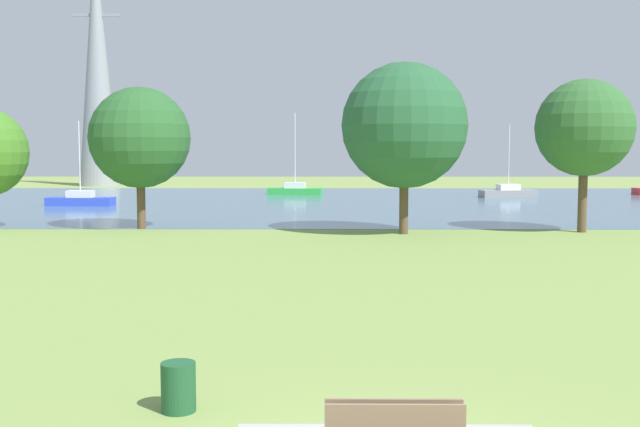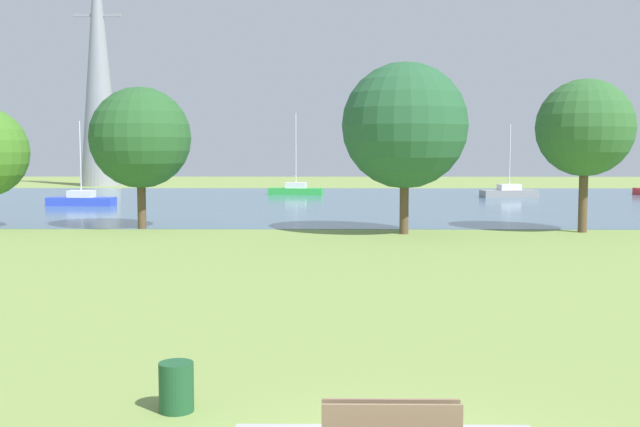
{
  "view_description": "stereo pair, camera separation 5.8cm",
  "coord_description": "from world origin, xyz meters",
  "px_view_note": "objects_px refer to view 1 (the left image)",
  "views": [
    {
      "loc": [
        -0.86,
        -9.65,
        4.25
      ],
      "look_at": [
        -1.15,
        19.57,
        1.73
      ],
      "focal_mm": 43.22,
      "sensor_mm": 36.0,
      "label": 1
    },
    {
      "loc": [
        -0.81,
        -9.65,
        4.25
      ],
      "look_at": [
        -1.15,
        19.57,
        1.73
      ],
      "focal_mm": 43.22,
      "sensor_mm": 36.0,
      "label": 2
    }
  ],
  "objects_px": {
    "tree_west_far": "(140,138)",
    "sailboat_green": "(295,190)",
    "sailboat_gray": "(508,192)",
    "tree_west_near": "(585,128)",
    "electricity_pylon": "(97,62)",
    "litter_bin": "(178,387)",
    "tree_mid_shore": "(405,126)",
    "sailboat_blue": "(81,200)"
  },
  "relations": [
    {
      "from": "electricity_pylon",
      "to": "tree_west_near",
      "type": "bearing_deg",
      "value": -50.77
    },
    {
      "from": "litter_bin",
      "to": "tree_west_near",
      "type": "relative_size",
      "value": 0.1
    },
    {
      "from": "tree_west_far",
      "to": "tree_west_near",
      "type": "relative_size",
      "value": 0.96
    },
    {
      "from": "tree_west_far",
      "to": "electricity_pylon",
      "type": "bearing_deg",
      "value": 108.97
    },
    {
      "from": "sailboat_green",
      "to": "tree_mid_shore",
      "type": "distance_m",
      "value": 32.0
    },
    {
      "from": "litter_bin",
      "to": "tree_west_far",
      "type": "distance_m",
      "value": 29.09
    },
    {
      "from": "sailboat_green",
      "to": "tree_west_far",
      "type": "xyz_separation_m",
      "value": [
        -6.82,
        -28.69,
        4.27
      ]
    },
    {
      "from": "sailboat_blue",
      "to": "tree_mid_shore",
      "type": "relative_size",
      "value": 0.73
    },
    {
      "from": "litter_bin",
      "to": "sailboat_gray",
      "type": "distance_m",
      "value": 56.4
    },
    {
      "from": "tree_west_near",
      "to": "electricity_pylon",
      "type": "bearing_deg",
      "value": 129.23
    },
    {
      "from": "sailboat_blue",
      "to": "tree_west_near",
      "type": "bearing_deg",
      "value": -29.15
    },
    {
      "from": "tree_west_near",
      "to": "tree_mid_shore",
      "type": "bearing_deg",
      "value": -174.66
    },
    {
      "from": "tree_west_far",
      "to": "sailboat_gray",
      "type": "bearing_deg",
      "value": 45.65
    },
    {
      "from": "sailboat_blue",
      "to": "electricity_pylon",
      "type": "distance_m",
      "value": 32.98
    },
    {
      "from": "tree_west_near",
      "to": "litter_bin",
      "type": "bearing_deg",
      "value": -119.84
    },
    {
      "from": "sailboat_gray",
      "to": "litter_bin",
      "type": "bearing_deg",
      "value": -108.39
    },
    {
      "from": "tree_mid_shore",
      "to": "sailboat_gray",
      "type": "bearing_deg",
      "value": 67.35
    },
    {
      "from": "litter_bin",
      "to": "tree_mid_shore",
      "type": "relative_size",
      "value": 0.1
    },
    {
      "from": "tree_west_near",
      "to": "sailboat_gray",
      "type": "bearing_deg",
      "value": 84.44
    },
    {
      "from": "sailboat_gray",
      "to": "tree_west_near",
      "type": "distance_m",
      "value": 27.63
    },
    {
      "from": "tree_west_far",
      "to": "tree_west_near",
      "type": "distance_m",
      "value": 22.53
    },
    {
      "from": "sailboat_green",
      "to": "sailboat_gray",
      "type": "bearing_deg",
      "value": -9.29
    },
    {
      "from": "tree_west_far",
      "to": "sailboat_green",
      "type": "bearing_deg",
      "value": 76.63
    },
    {
      "from": "sailboat_gray",
      "to": "tree_west_near",
      "type": "xyz_separation_m",
      "value": [
        -2.64,
        -27.09,
        4.74
      ]
    },
    {
      "from": "litter_bin",
      "to": "sailboat_gray",
      "type": "height_order",
      "value": "sailboat_gray"
    },
    {
      "from": "litter_bin",
      "to": "electricity_pylon",
      "type": "bearing_deg",
      "value": 107.38
    },
    {
      "from": "litter_bin",
      "to": "tree_west_far",
      "type": "height_order",
      "value": "tree_west_far"
    },
    {
      "from": "sailboat_gray",
      "to": "sailboat_green",
      "type": "relative_size",
      "value": 0.85
    },
    {
      "from": "sailboat_green",
      "to": "tree_west_near",
      "type": "relative_size",
      "value": 0.95
    },
    {
      "from": "sailboat_green",
      "to": "electricity_pylon",
      "type": "relative_size",
      "value": 0.27
    },
    {
      "from": "sailboat_blue",
      "to": "tree_mid_shore",
      "type": "height_order",
      "value": "tree_mid_shore"
    },
    {
      "from": "litter_bin",
      "to": "sailboat_blue",
      "type": "height_order",
      "value": "sailboat_blue"
    },
    {
      "from": "sailboat_gray",
      "to": "tree_west_near",
      "type": "height_order",
      "value": "tree_west_near"
    },
    {
      "from": "sailboat_green",
      "to": "tree_west_far",
      "type": "bearing_deg",
      "value": -103.37
    },
    {
      "from": "sailboat_green",
      "to": "litter_bin",
      "type": "bearing_deg",
      "value": -89.49
    },
    {
      "from": "sailboat_gray",
      "to": "tree_mid_shore",
      "type": "height_order",
      "value": "tree_mid_shore"
    },
    {
      "from": "tree_mid_shore",
      "to": "electricity_pylon",
      "type": "distance_m",
      "value": 56.16
    },
    {
      "from": "sailboat_blue",
      "to": "electricity_pylon",
      "type": "bearing_deg",
      "value": 103.88
    },
    {
      "from": "sailboat_blue",
      "to": "sailboat_green",
      "type": "bearing_deg",
      "value": 40.62
    },
    {
      "from": "sailboat_green",
      "to": "sailboat_blue",
      "type": "bearing_deg",
      "value": -139.38
    },
    {
      "from": "litter_bin",
      "to": "sailboat_blue",
      "type": "distance_m",
      "value": 46.28
    },
    {
      "from": "electricity_pylon",
      "to": "tree_mid_shore",
      "type": "bearing_deg",
      "value": -58.55
    }
  ]
}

